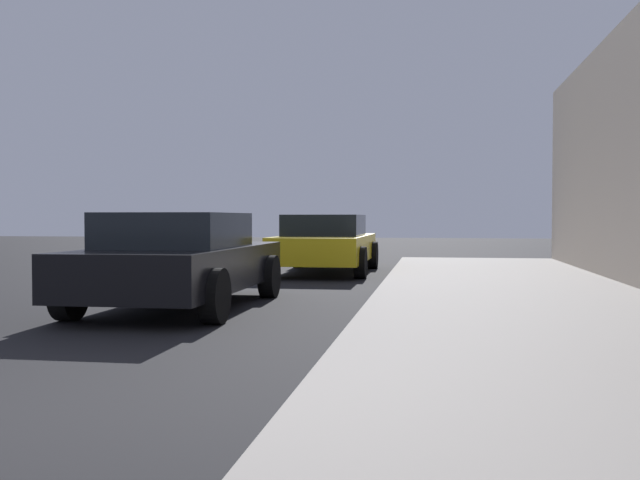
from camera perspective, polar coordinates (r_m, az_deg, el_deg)
car_black at (r=9.76m, az=-11.00°, el=-1.55°), size 1.99×4.29×1.27m
car_yellow at (r=15.73m, az=0.48°, el=-0.26°), size 2.02×4.45×1.27m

